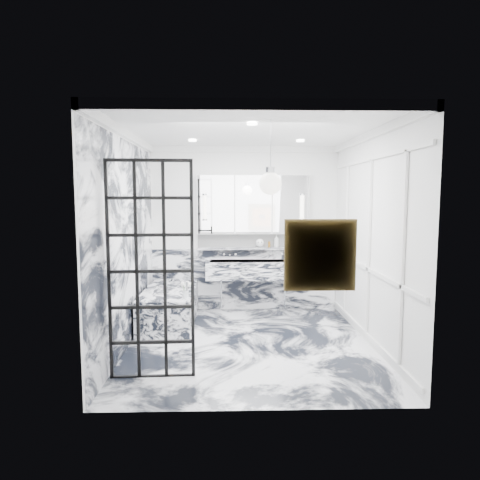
{
  "coord_description": "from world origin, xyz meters",
  "views": [
    {
      "loc": [
        -0.27,
        -5.55,
        1.97
      ],
      "look_at": [
        -0.11,
        0.5,
        1.34
      ],
      "focal_mm": 32.0,
      "sensor_mm": 36.0,
      "label": 1
    }
  ],
  "objects_px": {
    "crittall_door": "(151,271)",
    "bathtub": "(170,307)",
    "trough_sink": "(254,270)",
    "mirror_cabinet": "(253,205)"
  },
  "relations": [
    {
      "from": "crittall_door",
      "to": "mirror_cabinet",
      "type": "height_order",
      "value": "crittall_door"
    },
    {
      "from": "crittall_door",
      "to": "mirror_cabinet",
      "type": "xyz_separation_m",
      "value": [
        1.25,
        2.76,
        0.65
      ]
    },
    {
      "from": "trough_sink",
      "to": "bathtub",
      "type": "bearing_deg",
      "value": -153.52
    },
    {
      "from": "trough_sink",
      "to": "bathtub",
      "type": "relative_size",
      "value": 0.97
    },
    {
      "from": "mirror_cabinet",
      "to": "bathtub",
      "type": "bearing_deg",
      "value": -147.94
    },
    {
      "from": "crittall_door",
      "to": "bathtub",
      "type": "distance_m",
      "value": 2.12
    },
    {
      "from": "mirror_cabinet",
      "to": "bathtub",
      "type": "distance_m",
      "value": 2.2
    },
    {
      "from": "trough_sink",
      "to": "crittall_door",
      "type": "bearing_deg",
      "value": -115.8
    },
    {
      "from": "trough_sink",
      "to": "mirror_cabinet",
      "type": "height_order",
      "value": "mirror_cabinet"
    },
    {
      "from": "crittall_door",
      "to": "bathtub",
      "type": "xyz_separation_m",
      "value": [
        -0.07,
        1.93,
        -0.89
      ]
    }
  ]
}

